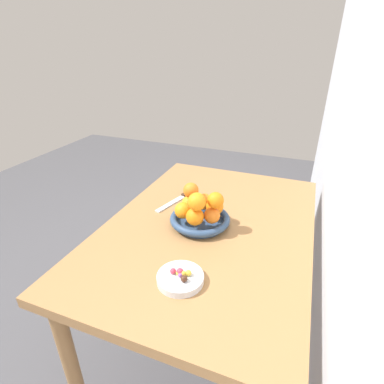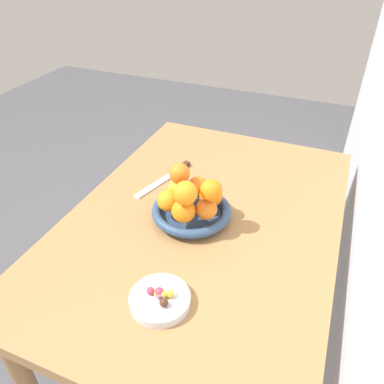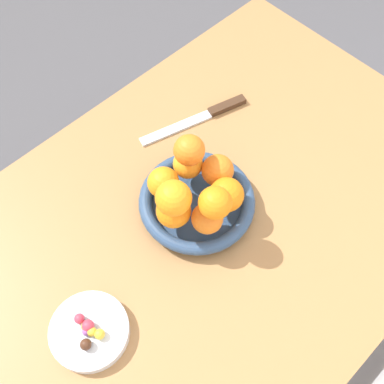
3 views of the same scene
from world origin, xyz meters
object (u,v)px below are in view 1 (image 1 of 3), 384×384
dining_table (209,242)px  orange_2 (183,210)px  orange_0 (204,201)px  orange_5 (215,207)px  orange_1 (189,203)px  candy_ball_1 (184,279)px  fruit_bowl (200,220)px  orange_8 (216,200)px  candy_ball_4 (180,275)px  candy_dish (180,278)px  candy_ball_3 (183,274)px  orange_7 (191,190)px  candy_ball_6 (173,271)px  orange_3 (195,217)px  candy_ball_2 (180,272)px  candy_ball_5 (179,273)px  candy_ball_0 (188,273)px  orange_6 (197,202)px  orange_4 (212,215)px  knife (180,198)px

dining_table → orange_2: orange_2 is taller
orange_0 → orange_5: bearing=61.2°
orange_1 → candy_ball_1: bearing=19.3°
fruit_bowl → orange_8: orange_8 is taller
candy_ball_4 → candy_dish: bearing=-152.3°
candy_ball_3 → orange_7: bearing=-162.3°
orange_2 → dining_table: bearing=121.9°
candy_ball_6 → orange_7: bearing=-167.6°
candy_ball_3 → candy_ball_6: size_ratio=0.93×
orange_1 → orange_5: 0.10m
orange_1 → orange_7: (0.00, 0.01, 0.06)m
candy_dish → orange_3: bearing=-169.2°
candy_ball_2 → candy_ball_4: (0.01, 0.00, -0.00)m
candy_ball_5 → candy_ball_0: bearing=108.1°
orange_1 → candy_ball_4: 0.36m
orange_2 → candy_ball_2: (0.27, 0.10, -0.04)m
candy_ball_1 → candy_ball_4: size_ratio=1.40×
candy_ball_3 → candy_dish: bearing=-79.0°
orange_8 → candy_ball_6: 0.31m
orange_1 → orange_6: bearing=34.4°
orange_4 → candy_ball_2: size_ratio=2.76×
candy_ball_2 → orange_0: bearing=-172.0°
orange_5 → candy_ball_2: orange_5 is taller
dining_table → candy_ball_1: size_ratio=55.80×
dining_table → orange_4: size_ratio=18.54×
orange_3 → candy_ball_2: (0.24, 0.04, -0.04)m
orange_0 → candy_ball_0: (0.36, 0.07, -0.04)m
orange_0 → orange_3: size_ratio=0.97×
orange_6 → orange_8: size_ratio=1.07×
candy_dish → candy_ball_4: candy_ball_4 is taller
orange_4 → candy_ball_0: bearing=3.4°
orange_7 → candy_ball_5: size_ratio=3.61×
orange_1 → knife: (-0.14, -0.10, -0.06)m
orange_3 → candy_ball_5: (0.24, 0.04, -0.04)m
orange_1 → knife: 0.19m
dining_table → orange_5: 0.16m
orange_0 → candy_ball_5: orange_0 is taller
candy_dish → candy_ball_2: candy_ball_2 is taller
orange_1 → candy_ball_2: 0.35m
orange_1 → orange_8: orange_8 is taller
orange_4 → candy_ball_3: orange_4 is taller
orange_3 → candy_ball_4: (0.25, 0.05, -0.04)m
orange_0 → orange_1: (0.03, -0.05, -0.00)m
candy_ball_2 → knife: 0.52m
dining_table → orange_6: (0.09, -0.02, 0.23)m
candy_ball_0 → candy_ball_2: 0.02m
candy_ball_6 → orange_3: bearing=-174.4°
candy_ball_3 → candy_ball_4: candy_ball_3 is taller
knife → candy_ball_0: bearing=25.7°
candy_dish → candy_ball_0: 0.03m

